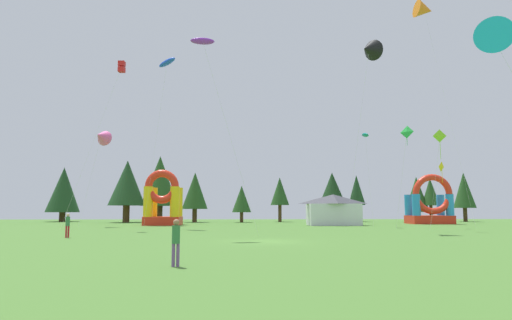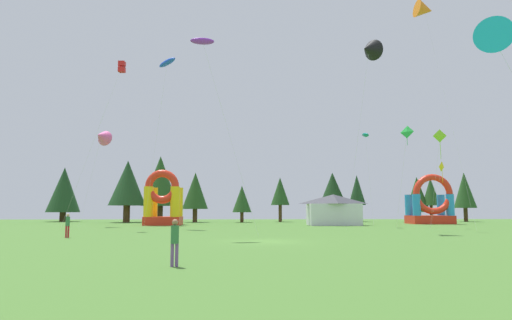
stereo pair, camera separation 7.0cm
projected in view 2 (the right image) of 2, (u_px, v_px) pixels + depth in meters
The scene contains 28 objects.
ground_plane at pixel (263, 242), 27.82m from camera, with size 120.00×120.00×0.00m, color #47752D.
kite_pink_delta at pixel (101, 136), 52.74m from camera, with size 3.55×2.24×11.65m.
kite_cyan_delta at pixel (494, 40), 25.25m from camera, with size 5.13×3.68×12.69m.
kite_black_delta at pixel (369, 49), 41.16m from camera, with size 3.41×3.60×17.92m.
kite_orange_delta at pixel (424, 10), 53.49m from camera, with size 2.34×9.52×27.21m.
kite_green_diamond at pixel (407, 133), 43.08m from camera, with size 0.93×3.55×9.94m.
kite_teal_parafoil at pixel (365, 135), 52.12m from camera, with size 0.76×3.26×11.11m.
kite_red_box at pixel (122, 67), 46.01m from camera, with size 5.95×0.66×17.31m.
kite_purple_parafoil at pixel (202, 42), 33.27m from camera, with size 5.26×1.52×14.92m.
kite_blue_parafoil at pixel (167, 63), 50.45m from camera, with size 4.14×4.25×19.26m.
kite_lime_diamond at pixel (440, 137), 42.05m from camera, with size 1.28×1.44×9.34m.
kite_yellow_diamond at pixel (443, 168), 47.48m from camera, with size 1.93×0.67×6.89m.
person_near_camera at pixel (68, 223), 31.66m from camera, with size 0.42×0.42×1.71m.
person_left_edge at pixel (175, 238), 15.82m from camera, with size 0.33×0.33×1.68m.
inflatable_red_slide at pixel (163, 204), 55.98m from camera, with size 4.47×4.20×6.93m.
inflatable_blue_arch at pixel (431, 206), 60.81m from camera, with size 5.70×3.83×6.78m.
festival_tent at pixel (334, 210), 55.68m from camera, with size 6.35×3.94×3.86m.
tree_row_1 at pixel (64, 190), 71.70m from camera, with size 5.27×5.27×8.78m.
tree_row_2 at pixel (127, 183), 67.59m from camera, with size 5.55×5.55×9.42m.
tree_row_3 at pixel (160, 181), 69.23m from camera, with size 5.74×5.74×10.30m.
tree_row_4 at pixel (195, 191), 68.58m from camera, with size 3.98×3.98×7.69m.
tree_row_5 at pixel (242, 199), 67.99m from camera, with size 2.92×2.92×5.62m.
tree_row_6 at pixel (280, 192), 71.01m from camera, with size 2.99×2.99×7.10m.
tree_row_7 at pixel (333, 190), 71.60m from camera, with size 4.62×4.62×7.94m.
tree_row_8 at pixel (357, 190), 72.47m from camera, with size 2.75×2.75×7.59m.
tree_row_9 at pixel (417, 195), 70.70m from camera, with size 3.79×3.79×7.16m.
tree_row_10 at pixel (431, 192), 70.01m from camera, with size 2.71×2.71×6.96m.
tree_row_11 at pixel (465, 190), 71.96m from camera, with size 3.50×3.50×7.97m.
Camera 2 is at (-1.48, -28.18, 2.04)m, focal length 31.07 mm.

